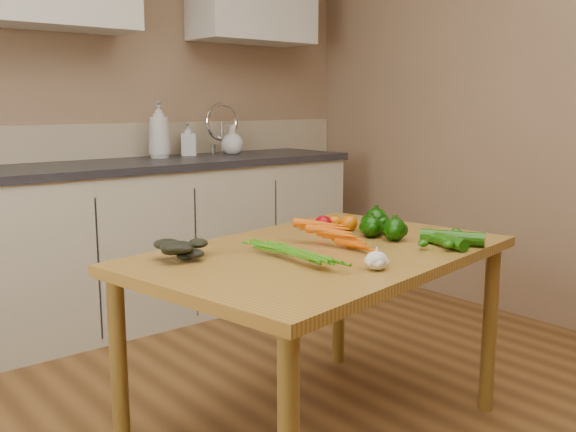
# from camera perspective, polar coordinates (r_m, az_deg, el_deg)

# --- Properties ---
(room) EXTENTS (4.04, 5.04, 2.64)m
(room) POSITION_cam_1_polar(r_m,az_deg,el_deg) (1.82, 6.90, 10.83)
(room) COLOR brown
(room) RESTS_ON ground
(counter_run) EXTENTS (2.84, 0.64, 1.14)m
(counter_run) POSITION_cam_1_polar(r_m,az_deg,el_deg) (3.69, -14.18, -2.20)
(counter_run) COLOR #B8B29A
(counter_run) RESTS_ON ground
(table) EXTENTS (1.45, 1.06, 0.71)m
(table) POSITION_cam_1_polar(r_m,az_deg,el_deg) (2.28, 3.03, -4.92)
(table) COLOR #A67730
(table) RESTS_ON ground
(soap_bottle_a) EXTENTS (0.17, 0.17, 0.33)m
(soap_bottle_a) POSITION_cam_1_polar(r_m,az_deg,el_deg) (3.84, -11.39, 7.54)
(soap_bottle_a) COLOR silver
(soap_bottle_a) RESTS_ON counter_run
(soap_bottle_b) EXTENTS (0.12, 0.12, 0.20)m
(soap_bottle_b) POSITION_cam_1_polar(r_m,az_deg,el_deg) (3.99, -8.86, 6.75)
(soap_bottle_b) COLOR silver
(soap_bottle_b) RESTS_ON counter_run
(soap_bottle_c) EXTENTS (0.18, 0.18, 0.18)m
(soap_bottle_c) POSITION_cam_1_polar(r_m,az_deg,el_deg) (4.08, -4.98, 6.77)
(soap_bottle_c) COLOR silver
(soap_bottle_c) RESTS_ON counter_run
(carrot_bunch) EXTENTS (0.27, 0.23, 0.07)m
(carrot_bunch) POSITION_cam_1_polar(r_m,az_deg,el_deg) (2.22, 3.16, -2.36)
(carrot_bunch) COLOR #E15B05
(carrot_bunch) RESTS_ON table
(leafy_greens) EXTENTS (0.19, 0.17, 0.09)m
(leafy_greens) POSITION_cam_1_polar(r_m,az_deg,el_deg) (2.15, -9.10, -2.51)
(leafy_greens) COLOR black
(leafy_greens) RESTS_ON table
(garlic_bulb) EXTENTS (0.07, 0.07, 0.06)m
(garlic_bulb) POSITION_cam_1_polar(r_m,az_deg,el_deg) (2.00, 7.88, -3.95)
(garlic_bulb) COLOR silver
(garlic_bulb) RESTS_ON table
(pepper_a) EXTENTS (0.08, 0.08, 0.08)m
(pepper_a) POSITION_cam_1_polar(r_m,az_deg,el_deg) (2.48, 7.42, -0.95)
(pepper_a) COLOR #093202
(pepper_a) RESTS_ON table
(pepper_b) EXTENTS (0.10, 0.10, 0.10)m
(pepper_b) POSITION_cam_1_polar(r_m,az_deg,el_deg) (2.55, 7.82, -0.45)
(pepper_b) COLOR #093202
(pepper_b) RESTS_ON table
(pepper_c) EXTENTS (0.09, 0.09, 0.09)m
(pepper_c) POSITION_cam_1_polar(r_m,az_deg,el_deg) (2.43, 9.46, -1.18)
(pepper_c) COLOR #093202
(pepper_c) RESTS_ON table
(tomato_a) EXTENTS (0.07, 0.07, 0.07)m
(tomato_a) POSITION_cam_1_polar(r_m,az_deg,el_deg) (2.56, 3.15, -0.69)
(tomato_a) COLOR #93020B
(tomato_a) RESTS_ON table
(tomato_b) EXTENTS (0.07, 0.07, 0.06)m
(tomato_b) POSITION_cam_1_polar(r_m,az_deg,el_deg) (2.60, 4.11, -0.60)
(tomato_b) COLOR #BB5504
(tomato_b) RESTS_ON table
(tomato_c) EXTENTS (0.07, 0.07, 0.06)m
(tomato_c) POSITION_cam_1_polar(r_m,az_deg,el_deg) (2.59, 5.46, -0.62)
(tomato_c) COLOR #BB5504
(tomato_c) RESTS_ON table
(zucchini_a) EXTENTS (0.16, 0.22, 0.05)m
(zucchini_a) POSITION_cam_1_polar(r_m,az_deg,el_deg) (2.40, 14.41, -1.88)
(zucchini_a) COLOR #124207
(zucchini_a) RESTS_ON table
(zucchini_b) EXTENTS (0.09, 0.20, 0.05)m
(zucchini_b) POSITION_cam_1_polar(r_m,az_deg,el_deg) (2.36, 13.81, -2.14)
(zucchini_b) COLOR #124207
(zucchini_b) RESTS_ON table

